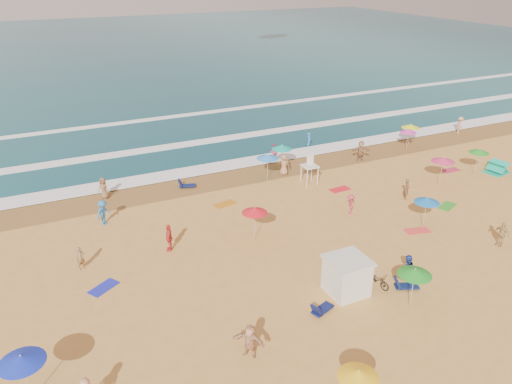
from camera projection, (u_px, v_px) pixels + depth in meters
name	position (u px, v px, depth m)	size (l,w,h in m)	color
ground	(326.00, 241.00, 32.75)	(220.00, 220.00, 0.00)	gold
ocean	(102.00, 51.00, 101.63)	(220.00, 140.00, 0.18)	#0C4756
wet_sand	(247.00, 174.00, 42.99)	(220.00, 220.00, 0.00)	olive
surf_foam	(211.00, 143.00, 50.19)	(200.00, 18.70, 0.05)	white
cabana	(347.00, 277.00, 27.33)	(2.00, 2.00, 2.00)	silver
cabana_roof	(348.00, 260.00, 26.88)	(2.20, 2.20, 0.12)	silver
bicycle	(377.00, 280.00, 28.06)	(0.58, 1.65, 0.87)	black
lifeguard_stand	(310.00, 172.00, 40.84)	(1.20, 1.20, 2.10)	white
beach_umbrellas	(335.00, 204.00, 32.98)	(55.19, 27.15, 0.79)	#3764F9
loungers	(430.00, 248.00, 31.63)	(60.19, 27.19, 0.34)	#0D1445
towels	(364.00, 248.00, 32.00)	(38.45, 23.99, 0.03)	#B14C16
beachgoers	(298.00, 203.00, 36.07)	(42.30, 27.57, 2.12)	#CB3248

